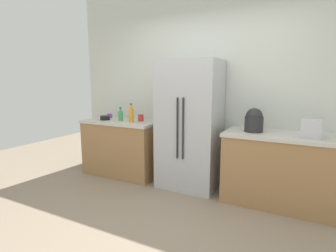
{
  "coord_description": "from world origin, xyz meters",
  "views": [
    {
      "loc": [
        1.2,
        -2.09,
        1.51
      ],
      "look_at": [
        -0.08,
        0.38,
        1.03
      ],
      "focal_mm": 28.08,
      "sensor_mm": 36.0,
      "label": 1
    }
  ],
  "objects_px": {
    "bowl_a": "(105,118)",
    "rice_cooker": "(254,120)",
    "cup_a": "(141,118)",
    "cup_b": "(110,116)",
    "bottle_b": "(121,116)",
    "refrigerator": "(189,125)",
    "bottle_a": "(131,115)",
    "toaster": "(311,129)"
  },
  "relations": [
    {
      "from": "refrigerator",
      "to": "bottle_a",
      "type": "bearing_deg",
      "value": -173.88
    },
    {
      "from": "bottle_a",
      "to": "refrigerator",
      "type": "bearing_deg",
      "value": 6.12
    },
    {
      "from": "refrigerator",
      "to": "cup_a",
      "type": "xyz_separation_m",
      "value": [
        -0.86,
        0.07,
        0.04
      ]
    },
    {
      "from": "refrigerator",
      "to": "bottle_b",
      "type": "bearing_deg",
      "value": -177.72
    },
    {
      "from": "toaster",
      "to": "bowl_a",
      "type": "bearing_deg",
      "value": 179.57
    },
    {
      "from": "toaster",
      "to": "bottle_b",
      "type": "height_order",
      "value": "bottle_b"
    },
    {
      "from": "bottle_a",
      "to": "toaster",
      "type": "bearing_deg",
      "value": -0.27
    },
    {
      "from": "bowl_a",
      "to": "rice_cooker",
      "type": "bearing_deg",
      "value": 1.47
    },
    {
      "from": "bottle_b",
      "to": "toaster",
      "type": "bearing_deg",
      "value": -1.37
    },
    {
      "from": "bottle_a",
      "to": "bowl_a",
      "type": "relative_size",
      "value": 1.85
    },
    {
      "from": "cup_a",
      "to": "cup_b",
      "type": "relative_size",
      "value": 1.23
    },
    {
      "from": "toaster",
      "to": "refrigerator",
      "type": "bearing_deg",
      "value": 175.79
    },
    {
      "from": "rice_cooker",
      "to": "refrigerator",
      "type": "bearing_deg",
      "value": 178.14
    },
    {
      "from": "rice_cooker",
      "to": "bottle_a",
      "type": "distance_m",
      "value": 1.8
    },
    {
      "from": "toaster",
      "to": "bottle_a",
      "type": "relative_size",
      "value": 0.71
    },
    {
      "from": "rice_cooker",
      "to": "toaster",
      "type": "bearing_deg",
      "value": -7.48
    },
    {
      "from": "refrigerator",
      "to": "cup_b",
      "type": "bearing_deg",
      "value": 174.92
    },
    {
      "from": "rice_cooker",
      "to": "bottle_b",
      "type": "height_order",
      "value": "rice_cooker"
    },
    {
      "from": "cup_b",
      "to": "bottle_a",
      "type": "bearing_deg",
      "value": -20.84
    },
    {
      "from": "toaster",
      "to": "bottle_a",
      "type": "height_order",
      "value": "bottle_a"
    },
    {
      "from": "bottle_b",
      "to": "bowl_a",
      "type": "distance_m",
      "value": 0.29
    },
    {
      "from": "bottle_b",
      "to": "cup_a",
      "type": "relative_size",
      "value": 2.02
    },
    {
      "from": "refrigerator",
      "to": "bottle_b",
      "type": "height_order",
      "value": "refrigerator"
    },
    {
      "from": "cup_a",
      "to": "cup_b",
      "type": "height_order",
      "value": "cup_a"
    },
    {
      "from": "bottle_b",
      "to": "cup_b",
      "type": "height_order",
      "value": "bottle_b"
    },
    {
      "from": "bottle_b",
      "to": "cup_a",
      "type": "bearing_deg",
      "value": 19.89
    },
    {
      "from": "bottle_a",
      "to": "cup_a",
      "type": "height_order",
      "value": "bottle_a"
    },
    {
      "from": "bottle_b",
      "to": "bottle_a",
      "type": "bearing_deg",
      "value": -12.25
    },
    {
      "from": "refrigerator",
      "to": "bowl_a",
      "type": "xyz_separation_m",
      "value": [
        -1.45,
        -0.09,
        0.02
      ]
    },
    {
      "from": "cup_b",
      "to": "bowl_a",
      "type": "bearing_deg",
      "value": -68.03
    },
    {
      "from": "refrigerator",
      "to": "bottle_b",
      "type": "distance_m",
      "value": 1.17
    },
    {
      "from": "rice_cooker",
      "to": "cup_b",
      "type": "distance_m",
      "value": 2.42
    },
    {
      "from": "refrigerator",
      "to": "toaster",
      "type": "distance_m",
      "value": 1.5
    },
    {
      "from": "toaster",
      "to": "bowl_a",
      "type": "relative_size",
      "value": 1.32
    },
    {
      "from": "rice_cooker",
      "to": "bowl_a",
      "type": "height_order",
      "value": "rice_cooker"
    },
    {
      "from": "toaster",
      "to": "cup_b",
      "type": "height_order",
      "value": "toaster"
    },
    {
      "from": "rice_cooker",
      "to": "bottle_a",
      "type": "xyz_separation_m",
      "value": [
        -1.8,
        -0.07,
        -0.03
      ]
    },
    {
      "from": "cup_a",
      "to": "toaster",
      "type": "bearing_deg",
      "value": -4.27
    },
    {
      "from": "refrigerator",
      "to": "toaster",
      "type": "height_order",
      "value": "refrigerator"
    },
    {
      "from": "refrigerator",
      "to": "cup_b",
      "type": "xyz_separation_m",
      "value": [
        -1.54,
        0.14,
        0.02
      ]
    },
    {
      "from": "bowl_a",
      "to": "refrigerator",
      "type": "bearing_deg",
      "value": 3.48
    },
    {
      "from": "refrigerator",
      "to": "cup_a",
      "type": "bearing_deg",
      "value": 175.64
    }
  ]
}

